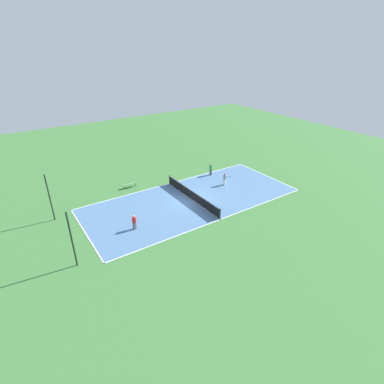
{
  "coord_description": "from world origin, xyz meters",
  "views": [
    {
      "loc": [
        -23.2,
        15.59,
        14.93
      ],
      "look_at": [
        0.0,
        0.0,
        0.9
      ],
      "focal_mm": 28.0,
      "sensor_mm": 36.0,
      "label": 1
    }
  ],
  "objects": [
    {
      "name": "ground_plane",
      "position": [
        0.0,
        0.0,
        0.0
      ],
      "size": [
        80.0,
        80.0,
        0.0
      ],
      "primitive_type": "plane",
      "color": "#3D7538"
    },
    {
      "name": "court_surface",
      "position": [
        0.0,
        0.0,
        0.01
      ],
      "size": [
        9.72,
        22.53,
        0.02
      ],
      "color": "#4C729E",
      "rests_on": "ground_plane"
    },
    {
      "name": "tennis_net",
      "position": [
        0.0,
        0.0,
        0.58
      ],
      "size": [
        9.52,
        0.1,
        1.1
      ],
      "color": "black",
      "rests_on": "court_surface"
    },
    {
      "name": "bench",
      "position": [
        6.43,
        4.27,
        0.39
      ],
      "size": [
        0.36,
        1.65,
        0.45
      ],
      "rotation": [
        0.0,
        0.0,
        1.57
      ],
      "color": "#4C8C4C",
      "rests_on": "ground_plane"
    },
    {
      "name": "player_coach_red",
      "position": [
        -1.79,
        7.34,
        0.81
      ],
      "size": [
        0.45,
        0.45,
        1.41
      ],
      "rotation": [
        0.0,
        0.0,
        5.01
      ],
      "color": "#4C4C51",
      "rests_on": "court_surface"
    },
    {
      "name": "player_baseline_gray",
      "position": [
        0.93,
        -5.19,
        0.82
      ],
      "size": [
        0.97,
        0.77,
        1.41
      ],
      "rotation": [
        0.0,
        0.0,
        3.69
      ],
      "color": "white",
      "rests_on": "court_surface"
    },
    {
      "name": "player_far_green",
      "position": [
        4.14,
        -5.59,
        0.87
      ],
      "size": [
        0.44,
        0.44,
        1.51
      ],
      "rotation": [
        0.0,
        0.0,
        2.87
      ],
      "color": "#4C4C51",
      "rests_on": "court_surface"
    },
    {
      "name": "tennis_ball_right_alley",
      "position": [
        0.82,
        -1.62,
        0.06
      ],
      "size": [
        0.07,
        0.07,
        0.07
      ],
      "primitive_type": "sphere",
      "color": "#CCE033",
      "rests_on": "court_surface"
    },
    {
      "name": "tennis_ball_far_baseline",
      "position": [
        1.54,
        0.23,
        0.06
      ],
      "size": [
        0.07,
        0.07,
        0.07
      ],
      "primitive_type": "sphere",
      "color": "#CCE033",
      "rests_on": "court_surface"
    },
    {
      "name": "tennis_ball_left_sideline",
      "position": [
        -3.44,
        3.77,
        0.06
      ],
      "size": [
        0.07,
        0.07,
        0.07
      ],
      "primitive_type": "sphere",
      "color": "#CCE033",
      "rests_on": "court_surface"
    },
    {
      "name": "tennis_ball_near_net",
      "position": [
        -4.06,
        -9.1,
        0.06
      ],
      "size": [
        0.07,
        0.07,
        0.07
      ],
      "primitive_type": "sphere",
      "color": "#CCE033",
      "rests_on": "court_surface"
    },
    {
      "name": "fence_post_back_left",
      "position": [
        -3.85,
        12.94,
        2.3
      ],
      "size": [
        0.12,
        0.12,
        4.6
      ],
      "color": "black",
      "rests_on": "ground_plane"
    },
    {
      "name": "fence_post_back_right",
      "position": [
        3.85,
        12.94,
        2.3
      ],
      "size": [
        0.12,
        0.12,
        4.6
      ],
      "color": "black",
      "rests_on": "ground_plane"
    }
  ]
}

